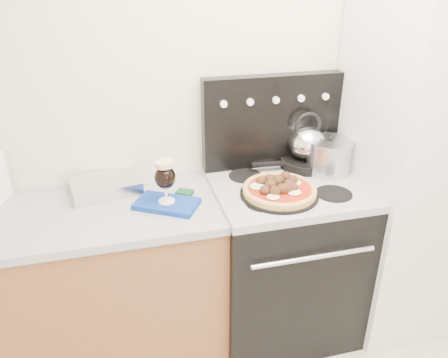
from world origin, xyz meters
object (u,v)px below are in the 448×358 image
object	(u,v)px
base_cabinet	(77,293)
pizza	(280,188)
stove_body	(282,261)
fridge	(412,167)
tea_kettle	(307,140)
stock_pot	(329,157)
oven_mitt	(167,204)
beer_glass	(165,182)
pizza_pan	(279,194)
skillet	(305,163)

from	to	relation	value
base_cabinet	pizza	world-z (taller)	pizza
pizza	stove_body	bearing A→B (deg)	48.49
fridge	tea_kettle	distance (m)	0.58
stock_pot	oven_mitt	bearing A→B (deg)	-171.70
base_cabinet	beer_glass	distance (m)	0.77
stove_body	pizza	bearing A→B (deg)	-131.51
tea_kettle	stove_body	bearing A→B (deg)	-138.68
base_cabinet	stock_pot	size ratio (longest dim) A/B	6.13
base_cabinet	stove_body	bearing A→B (deg)	-1.30
oven_mitt	tea_kettle	size ratio (longest dim) A/B	1.30
fridge	pizza_pan	size ratio (longest dim) A/B	4.97
stove_body	pizza	xyz separation A→B (m)	(-0.08, -0.09, 0.52)
base_cabinet	beer_glass	bearing A→B (deg)	-6.73
stove_body	fridge	size ratio (longest dim) A/B	0.46
oven_mitt	beer_glass	bearing A→B (deg)	0.00
fridge	pizza	world-z (taller)	fridge
pizza_pan	pizza	size ratio (longest dim) A/B	1.07
stove_body	pizza_pan	bearing A→B (deg)	-131.51
fridge	oven_mitt	distance (m)	1.32
beer_glass	pizza_pan	size ratio (longest dim) A/B	0.55
pizza	skillet	xyz separation A→B (m)	(0.26, 0.28, -0.01)
tea_kettle	beer_glass	bearing A→B (deg)	-170.49
skillet	base_cabinet	bearing A→B (deg)	-172.82
fridge	skillet	bearing A→B (deg)	158.19
beer_glass	pizza_pan	xyz separation A→B (m)	(0.54, -0.06, -0.10)
stove_body	fridge	distance (m)	0.87
pizza	tea_kettle	xyz separation A→B (m)	(0.26, 0.28, 0.12)
fridge	beer_glass	world-z (taller)	fridge
pizza	skillet	bearing A→B (deg)	47.54
tea_kettle	stock_pot	xyz separation A→B (m)	(0.09, -0.09, -0.07)
base_cabinet	oven_mitt	distance (m)	0.68
oven_mitt	skillet	xyz separation A→B (m)	(0.80, 0.22, 0.03)
base_cabinet	beer_glass	xyz separation A→B (m)	(0.48, -0.06, 0.60)
stock_pot	beer_glass	bearing A→B (deg)	-171.70
fridge	skillet	world-z (taller)	fridge
tea_kettle	stock_pot	size ratio (longest dim) A/B	0.94
base_cabinet	stove_body	distance (m)	1.11
stove_body	stock_pot	size ratio (longest dim) A/B	3.72
beer_glass	pizza_pan	bearing A→B (deg)	-6.57
base_cabinet	skillet	bearing A→B (deg)	7.18
stock_pot	skillet	bearing A→B (deg)	137.06
stove_body	skillet	bearing A→B (deg)	47.07
beer_glass	stove_body	bearing A→B (deg)	2.91
stove_body	skillet	distance (m)	0.56
beer_glass	oven_mitt	bearing A→B (deg)	0.00
pizza_pan	stock_pot	xyz separation A→B (m)	(0.35, 0.19, 0.08)
oven_mitt	pizza	bearing A→B (deg)	-6.57
base_cabinet	oven_mitt	size ratio (longest dim) A/B	4.98
base_cabinet	pizza_pan	xyz separation A→B (m)	(1.02, -0.12, 0.50)
base_cabinet	stock_pot	bearing A→B (deg)	3.06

